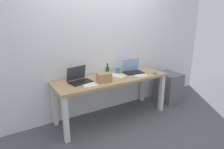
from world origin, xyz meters
The scene contains 13 objects.
ground_plane centered at (0.00, 0.00, 0.00)m, with size 8.00×8.00×0.00m, color #515459.
back_wall centered at (0.00, 0.39, 1.30)m, with size 5.20×0.08×2.60m, color white.
desk centered at (0.00, 0.00, 0.64)m, with size 1.95×0.66×0.73m.
laptop_left centered at (-0.56, 0.06, 0.78)m, with size 0.38×0.31×0.24m.
laptop_right centered at (0.48, 0.06, 0.78)m, with size 0.37×0.30×0.24m.
beer_bottle centered at (-0.07, 0.03, 0.83)m, with size 0.07×0.07×0.25m.
computer_mouse centered at (0.76, -0.22, 0.75)m, with size 0.06×0.10×0.03m, color #338CC6.
cardboard_box centered at (-0.22, -0.13, 0.80)m, with size 0.21×0.14×0.14m, color tan.
coffee_mug centered at (0.24, 0.19, 0.78)m, with size 0.08×0.08×0.10m, color #338CC6.
paper_sheet_near_back centered at (0.13, 0.05, 0.73)m, with size 0.21×0.30×0.00m, color white.
paper_sheet_front_left centered at (-0.46, -0.08, 0.73)m, with size 0.21×0.30×0.00m, color white.
paper_sheet_front_right centered at (0.49, -0.09, 0.73)m, with size 0.21×0.30×0.00m, color white.
filing_cabinet centered at (1.36, -0.02, 0.30)m, with size 0.40×0.48×0.60m, color slate.
Camera 1 is at (-1.62, -2.60, 1.68)m, focal length 30.77 mm.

